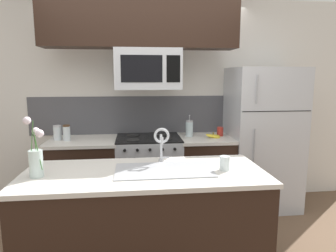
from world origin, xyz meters
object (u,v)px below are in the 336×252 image
Objects in this scene: microwave at (148,69)px; storage_jar_medium at (67,133)px; flower_vase at (36,159)px; storage_jar_tall at (57,133)px; stove_range at (149,174)px; french_press at (189,128)px; refrigerator at (262,138)px; drinking_glass at (225,163)px; banana_bunch at (213,136)px; sink_faucet at (162,140)px; coffee_tin at (220,132)px.

microwave is 1.18m from storage_jar_medium.
storage_jar_tall is at bearing 97.37° from flower_vase.
stove_range is 0.75m from french_press.
refrigerator is 1.59m from drinking_glass.
microwave reaches higher than storage_jar_tall.
flower_vase is (-1.66, -1.23, 0.11)m from banana_bunch.
stove_range is 5.06× the size of storage_jar_medium.
storage_jar_medium is (-2.36, -0.04, 0.13)m from refrigerator.
flower_vase is (-2.30, -1.31, 0.17)m from refrigerator.
storage_jar_tall is at bearing 154.80° from storage_jar_medium.
sink_faucet is 0.55m from drinking_glass.
french_press is (1.44, 0.08, 0.01)m from storage_jar_medium.
microwave is 1.11m from banana_bunch.
banana_bunch is 2.07m from flower_vase.
storage_jar_medium is 0.69× the size of french_press.
storage_jar_tall is 0.38× the size of flower_vase.
sink_faucet is (1.11, -1.07, 0.11)m from storage_jar_tall.
flower_vase reaches higher than banana_bunch.
french_press reaches higher than banana_bunch.
banana_bunch is 1.26m from drinking_glass.
refrigerator reaches higher than coffee_tin.
refrigerator is 0.93m from french_press.
stove_range is 0.53× the size of refrigerator.
refrigerator is at bearing 7.08° from banana_bunch.
french_press is at bearing 1.07° from storage_jar_tall.
banana_bunch is at bearing -135.98° from coffee_tin.
flower_vase is at bearing -135.65° from french_press.
banana_bunch is at bearing 53.99° from sink_faucet.
microwave is 4.06× the size of storage_jar_medium.
stove_range is at bearing -176.78° from coffee_tin.
banana_bunch is 1.68× the size of drinking_glass.
banana_bunch is at bearing 78.97° from drinking_glass.
refrigerator is 5.70× the size of sink_faucet.
coffee_tin is 2.23m from flower_vase.
drinking_glass is at bearing -101.03° from banana_bunch.
refrigerator reaches higher than sink_faucet.
stove_range is 8.45× the size of coffee_tin.
french_press is at bearing 44.35° from flower_vase.
storage_jar_medium is 1.95m from drinking_glass.
stove_range is 1.18m from storage_jar_tall.
refrigerator reaches higher than banana_bunch.
french_press is at bearing 156.18° from banana_bunch.
flower_vase reaches higher than storage_jar_medium.
stove_range is at bearing 93.42° from sink_faucet.
sink_faucet is at bearing -127.15° from coffee_tin.
storage_jar_tall is at bearing 136.08° from sink_faucet.
stove_range is 3.04× the size of sink_faucet.
microwave reaches higher than french_press.
stove_range is at bearing 175.59° from banana_bunch.
coffee_tin is (1.83, 0.07, -0.04)m from storage_jar_medium.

